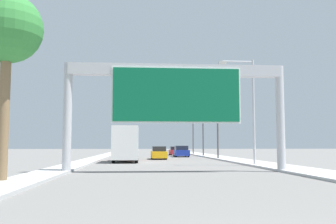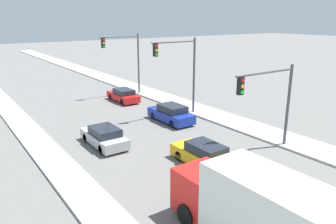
{
  "view_description": "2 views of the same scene",
  "coord_description": "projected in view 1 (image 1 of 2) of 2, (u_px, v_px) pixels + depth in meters",
  "views": [
    {
      "loc": [
        -2.17,
        -4.37,
        1.64
      ],
      "look_at": [
        0.0,
        24.58,
        4.2
      ],
      "focal_mm": 40.0,
      "sensor_mm": 36.0,
      "label": 1
    },
    {
      "loc": [
        -12.26,
        25.21,
        8.67
      ],
      "look_at": [
        0.7,
        43.54,
        2.17
      ],
      "focal_mm": 35.0,
      "sensor_mm": 36.0,
      "label": 2
    }
  ],
  "objects": [
    {
      "name": "sidewalk_right",
      "position": [
        197.0,
        154.0,
        64.55
      ],
      "size": [
        3.0,
        120.0,
        0.15
      ],
      "color": "#AFAFAF",
      "rests_on": "ground"
    },
    {
      "name": "truck_box_primary",
      "position": [
        126.0,
        144.0,
        35.95
      ],
      "size": [
        2.34,
        7.34,
        3.36
      ],
      "color": "red",
      "rests_on": "ground"
    },
    {
      "name": "car_near_center",
      "position": [
        181.0,
        152.0,
        51.42
      ],
      "size": [
        1.88,
        4.59,
        1.52
      ],
      "color": "navy",
      "rests_on": "ground"
    },
    {
      "name": "median_strip_left",
      "position": [
        110.0,
        154.0,
        63.43
      ],
      "size": [
        2.0,
        120.0,
        0.15
      ],
      "color": "#AFAFAF",
      "rests_on": "ground"
    },
    {
      "name": "street_lamp_right",
      "position": [
        249.0,
        102.0,
        29.78
      ],
      "size": [
        2.85,
        0.28,
        8.46
      ],
      "color": "#B2B2B7",
      "rests_on": "ground"
    },
    {
      "name": "car_far_center",
      "position": [
        130.0,
        152.0,
        49.19
      ],
      "size": [
        1.83,
        4.35,
        1.37
      ],
      "color": "#A5A8AD",
      "rests_on": "ground"
    },
    {
      "name": "sign_gantry",
      "position": [
        176.0,
        91.0,
        22.54
      ],
      "size": [
        13.41,
        0.73,
        6.52
      ],
      "color": "#B2B2B7",
      "rests_on": "ground"
    },
    {
      "name": "traffic_light_near_intersection",
      "position": [
        202.0,
        125.0,
        42.82
      ],
      "size": [
        5.34,
        0.32,
        5.72
      ],
      "color": "#4C4C4F",
      "rests_on": "ground"
    },
    {
      "name": "palm_tree_foreground",
      "position": [
        7.0,
        31.0,
        16.4
      ],
      "size": [
        3.08,
        3.08,
        8.29
      ],
      "color": "brown",
      "rests_on": "ground"
    },
    {
      "name": "car_far_left",
      "position": [
        159.0,
        153.0,
        42.97
      ],
      "size": [
        1.71,
        4.53,
        1.47
      ],
      "color": "gold",
      "rests_on": "ground"
    },
    {
      "name": "traffic_light_far_intersection",
      "position": [
        185.0,
        127.0,
        62.78
      ],
      "size": [
        4.74,
        0.32,
        6.95
      ],
      "color": "#4C4C4F",
      "rests_on": "ground"
    },
    {
      "name": "car_mid_center",
      "position": [
        175.0,
        151.0,
        60.11
      ],
      "size": [
        1.77,
        4.41,
        1.37
      ],
      "color": "red",
      "rests_on": "ground"
    },
    {
      "name": "traffic_light_mid_block",
      "position": [
        193.0,
        123.0,
        52.85
      ],
      "size": [
        4.63,
        0.32,
        6.97
      ],
      "color": "#4C4C4F",
      "rests_on": "ground"
    }
  ]
}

